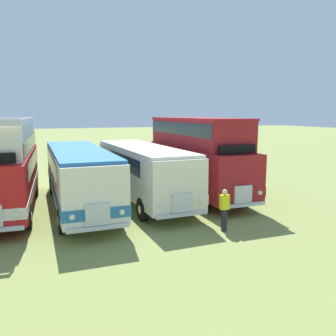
# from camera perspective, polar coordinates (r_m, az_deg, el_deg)

# --- Properties ---
(bus_sixth_in_row) EXTENTS (3.08, 9.96, 4.52)m
(bus_sixth_in_row) POSITION_cam_1_polar(r_m,az_deg,el_deg) (18.67, -25.07, 0.73)
(bus_sixth_in_row) COLOR red
(bus_sixth_in_row) RESTS_ON ground
(bus_seventh_in_row) EXTENTS (2.64, 11.01, 2.99)m
(bus_seventh_in_row) POSITION_cam_1_polar(r_m,az_deg,el_deg) (18.22, -14.40, -0.79)
(bus_seventh_in_row) COLOR silver
(bus_seventh_in_row) RESTS_ON ground
(bus_eighth_in_row) EXTENTS (2.81, 10.36, 2.99)m
(bus_eighth_in_row) POSITION_cam_1_polar(r_m,az_deg,el_deg) (19.02, -4.26, -0.15)
(bus_eighth_in_row) COLOR silver
(bus_eighth_in_row) RESTS_ON ground
(bus_ninth_in_row) EXTENTS (2.70, 9.87, 4.49)m
(bus_ninth_in_row) POSITION_cam_1_polar(r_m,az_deg,el_deg) (20.38, 4.69, 2.47)
(bus_ninth_in_row) COLOR maroon
(bus_ninth_in_row) RESTS_ON ground
(marshal_person) EXTENTS (0.36, 0.24, 1.73)m
(marshal_person) POSITION_cam_1_polar(r_m,az_deg,el_deg) (14.38, 9.17, -6.72)
(marshal_person) COLOR #23232D
(marshal_person) RESTS_ON ground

